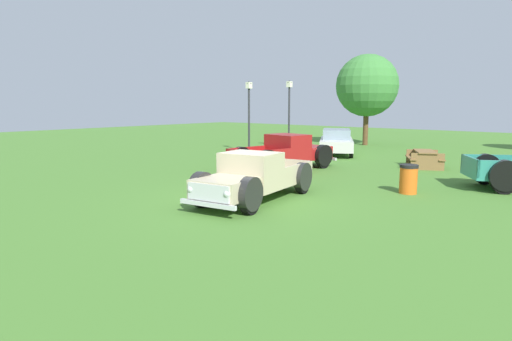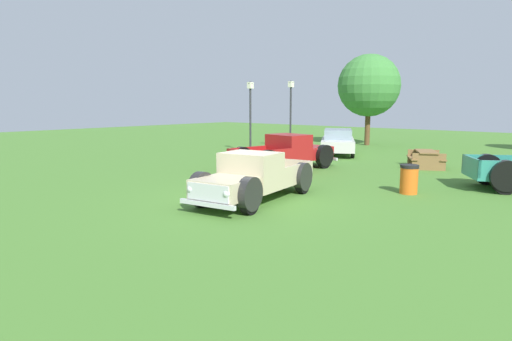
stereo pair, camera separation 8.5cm
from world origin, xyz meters
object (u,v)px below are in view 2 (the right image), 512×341
Objects in this scene: pickup_truck_foreground at (250,179)px; oak_tree_east at (369,86)px; picnic_table at (426,157)px; trash_can at (409,179)px; sedan_distant_b at (338,141)px; lamp_post_near at (250,116)px; pickup_truck_behind_left at (290,153)px; lamp_post_far at (291,113)px.

oak_tree_east reaches higher than pickup_truck_foreground.
picnic_table is 0.36× the size of oak_tree_east.
trash_can is 17.51m from oak_tree_east.
lamp_post_near is (-4.40, -2.55, 1.44)m from sedan_distant_b.
trash_can is at bearing 53.62° from pickup_truck_foreground.
lamp_post_near reaches higher than pickup_truck_foreground.
sedan_distant_b is at bearing 108.85° from pickup_truck_foreground.
pickup_truck_foreground is at bearing -63.69° from pickup_truck_behind_left.
sedan_distant_b is 2.03× the size of picnic_table.
pickup_truck_foreground is 15.61m from lamp_post_far.
pickup_truck_foreground reaches higher than trash_can.
sedan_distant_b is 6.05m from picnic_table.
lamp_post_far reaches higher than pickup_truck_behind_left.
pickup_truck_foreground is at bearing -48.86° from lamp_post_near.
sedan_distant_b is at bearing 100.89° from pickup_truck_behind_left.
pickup_truck_behind_left is 6.91m from lamp_post_near.
sedan_distant_b is 1.11× the size of lamp_post_near.
picnic_table is at bearing 105.04° from trash_can.
lamp_post_near is 0.67× the size of oak_tree_east.
pickup_truck_behind_left is 6.42m from sedan_distant_b.
pickup_truck_foreground is 20.07m from oak_tree_east.
lamp_post_far is (-3.91, 0.78, 1.52)m from sedan_distant_b.
lamp_post_far is at bearing -113.42° from oak_tree_east.
pickup_truck_foreground is at bearing -71.15° from sedan_distant_b.
pickup_truck_foreground is 10.57m from picnic_table.
pickup_truck_behind_left is 8.88m from lamp_post_far.
lamp_post_near is 10.27m from picnic_table.
oak_tree_east is (-2.64, 12.81, 3.37)m from pickup_truck_behind_left.
sedan_distant_b is at bearing -77.63° from oak_tree_east.
pickup_truck_foreground is at bearing -58.32° from lamp_post_far.
pickup_truck_behind_left is 1.22× the size of lamp_post_far.
pickup_truck_behind_left reaches higher than trash_can.
trash_can is at bearing -74.96° from picnic_table.
lamp_post_far is 1.90× the size of picnic_table.
pickup_truck_behind_left is at bearing -33.82° from lamp_post_near.
pickup_truck_foreground is at bearing -98.00° from picnic_table.
lamp_post_far is at bearing 141.57° from trash_can.
lamp_post_far is (0.49, 3.33, 0.08)m from lamp_post_near.
lamp_post_far is (-5.12, 7.08, 1.53)m from pickup_truck_behind_left.
pickup_truck_behind_left is at bearing 163.10° from trash_can.
lamp_post_far is at bearing 121.68° from pickup_truck_foreground.
trash_can is (11.78, -5.63, -1.72)m from lamp_post_near.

